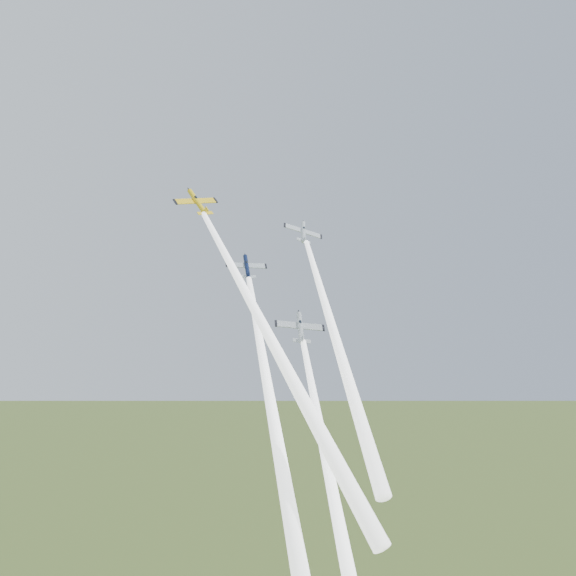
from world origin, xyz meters
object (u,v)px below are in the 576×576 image
at_px(plane_silver_low, 300,327).
at_px(plane_navy, 247,267).
at_px(plane_silver_right, 303,232).
at_px(plane_yellow, 198,202).

bearing_deg(plane_silver_low, plane_navy, 131.74).
bearing_deg(plane_silver_right, plane_navy, -140.64).
distance_m(plane_yellow, plane_silver_right, 26.45).
bearing_deg(plane_silver_low, plane_silver_right, 76.40).
xyz_separation_m(plane_navy, plane_silver_right, (17.18, 5.78, 8.59)).
bearing_deg(plane_navy, plane_yellow, -172.60).
bearing_deg(plane_navy, plane_silver_right, 40.93).
bearing_deg(plane_silver_right, plane_silver_low, -107.50).
height_order(plane_yellow, plane_navy, plane_yellow).
bearing_deg(plane_yellow, plane_silver_low, -49.10).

